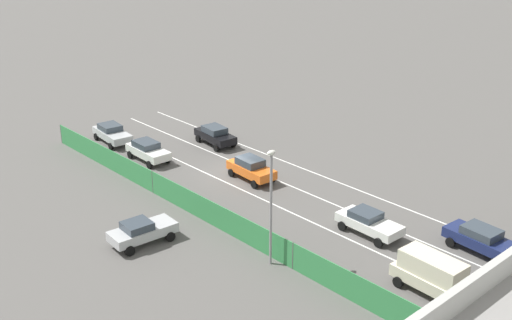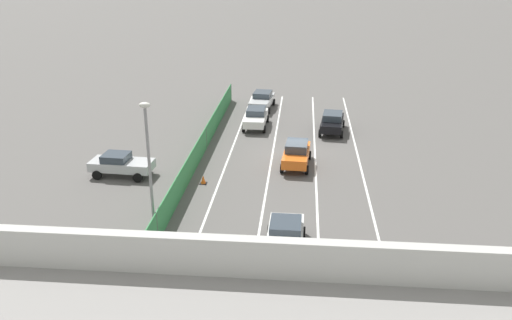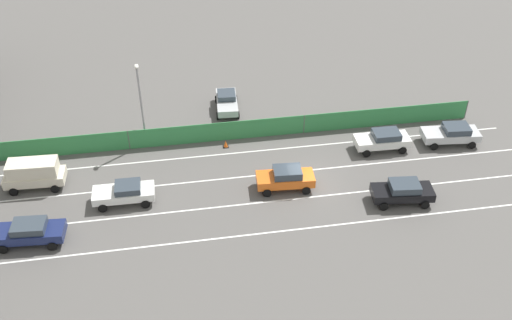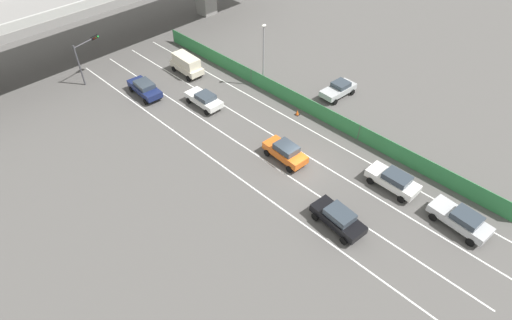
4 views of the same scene
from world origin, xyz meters
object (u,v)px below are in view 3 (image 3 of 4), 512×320
(car_van_cream, at_px, (34,173))
(car_hatchback_white, at_px, (125,192))
(car_sedan_black, at_px, (403,191))
(car_sedan_silver, at_px, (452,134))
(traffic_cone, at_px, (226,144))
(parked_wagon_silver, at_px, (227,101))
(car_taxi_orange, at_px, (286,178))
(car_sedan_white, at_px, (383,139))
(car_sedan_navy, at_px, (29,232))
(street_lamp, at_px, (140,98))

(car_van_cream, relative_size, car_hatchback_white, 1.00)
(car_sedan_black, bearing_deg, car_hatchback_white, 80.69)
(car_sedan_silver, height_order, traffic_cone, car_sedan_silver)
(car_van_cream, distance_m, parked_wagon_silver, 17.71)
(parked_wagon_silver, bearing_deg, car_van_cream, 119.18)
(car_sedan_black, bearing_deg, car_taxi_orange, 70.13)
(car_taxi_orange, bearing_deg, car_sedan_silver, -76.15)
(car_sedan_white, height_order, car_van_cream, car_van_cream)
(car_sedan_black, relative_size, traffic_cone, 7.73)
(car_taxi_orange, bearing_deg, car_hatchback_white, 88.30)
(car_hatchback_white, bearing_deg, car_sedan_navy, 117.46)
(car_sedan_navy, distance_m, traffic_cone, 16.79)
(car_sedan_white, bearing_deg, car_sedan_black, 173.03)
(street_lamp, bearing_deg, car_sedan_white, -101.69)
(car_sedan_navy, bearing_deg, car_taxi_orange, -80.93)
(car_sedan_black, xyz_separation_m, car_sedan_silver, (6.51, -6.68, -0.02))
(traffic_cone, bearing_deg, car_sedan_white, -100.71)
(car_sedan_silver, bearing_deg, car_van_cream, 90.63)
(car_sedan_white, relative_size, car_sedan_navy, 0.93)
(car_sedan_white, xyz_separation_m, traffic_cone, (2.37, 12.54, -0.65))
(car_hatchback_white, relative_size, car_taxi_orange, 1.01)
(street_lamp, xyz_separation_m, traffic_cone, (-1.55, -6.43, -4.12))
(car_sedan_white, distance_m, car_hatchback_white, 20.83)
(car_sedan_white, distance_m, parked_wagon_silver, 14.29)
(car_hatchback_white, bearing_deg, parked_wagon_silver, -37.52)
(car_sedan_silver, relative_size, traffic_cone, 8.11)
(car_van_cream, bearing_deg, parked_wagon_silver, -60.82)
(car_sedan_black, distance_m, car_van_cream, 27.07)
(car_sedan_silver, bearing_deg, traffic_cone, 82.45)
(car_taxi_orange, relative_size, street_lamp, 0.60)
(car_sedan_black, bearing_deg, car_van_cream, 76.88)
(car_sedan_silver, xyz_separation_m, street_lamp, (4.00, 24.85, 3.48))
(car_van_cream, bearing_deg, car_sedan_navy, -176.16)
(parked_wagon_silver, relative_size, street_lamp, 0.60)
(car_taxi_orange, bearing_deg, car_van_cream, 79.95)
(car_van_cream, xyz_separation_m, street_lamp, (4.36, -8.19, 3.12))
(parked_wagon_silver, bearing_deg, car_sedan_navy, 134.43)
(car_hatchback_white, bearing_deg, car_sedan_silver, -82.95)
(car_van_cream, height_order, car_taxi_orange, car_van_cream)
(car_sedan_navy, height_order, car_taxi_orange, car_taxi_orange)
(car_hatchback_white, height_order, car_sedan_navy, car_sedan_navy)
(car_taxi_orange, xyz_separation_m, traffic_cone, (6.06, 3.74, -0.68))
(street_lamp, bearing_deg, car_taxi_orange, -126.81)
(car_taxi_orange, bearing_deg, street_lamp, 53.19)
(car_hatchback_white, bearing_deg, car_van_cream, 66.25)
(car_hatchback_white, bearing_deg, car_sedan_black, -99.31)
(car_sedan_navy, xyz_separation_m, car_sedan_silver, (6.48, -32.63, -0.01))
(car_hatchback_white, xyz_separation_m, traffic_cone, (5.71, -8.02, -0.59))
(car_sedan_white, height_order, parked_wagon_silver, car_sedan_white)
(parked_wagon_silver, distance_m, street_lamp, 9.13)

